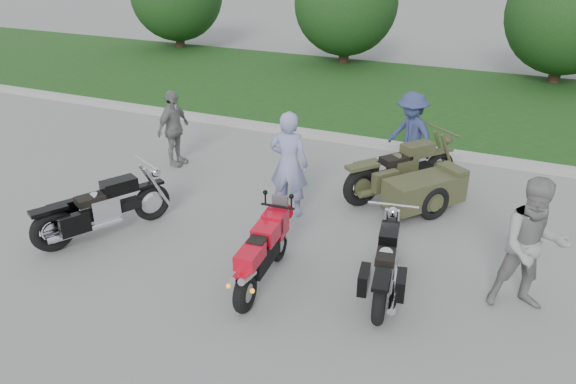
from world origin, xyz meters
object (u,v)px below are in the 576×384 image
at_px(cruiser_left, 98,211).
at_px(cruiser_sidecar, 413,183).
at_px(sportbike_red, 262,253).
at_px(person_denim, 411,135).
at_px(cruiser_right, 386,267).
at_px(person_grey, 533,246).
at_px(person_stripe, 289,164).
at_px(person_back, 173,129).

distance_m(cruiser_left, cruiser_sidecar, 5.40).
bearing_deg(sportbike_red, person_denim, 73.23).
bearing_deg(cruiser_left, cruiser_right, 32.31).
bearing_deg(person_denim, person_grey, -23.85).
distance_m(person_stripe, person_back, 3.29).
distance_m(person_denim, person_back, 4.84).
distance_m(cruiser_left, person_back, 3.15).
xyz_separation_m(cruiser_right, person_denim, (-0.65, 4.17, 0.45)).
height_order(cruiser_left, person_back, person_back).
distance_m(cruiser_right, person_stripe, 2.76).
bearing_deg(person_stripe, cruiser_sidecar, -154.16).
height_order(person_grey, person_denim, person_grey).
xyz_separation_m(person_stripe, person_grey, (3.92, -1.19, -0.01)).
distance_m(sportbike_red, cruiser_right, 1.70).
height_order(cruiser_sidecar, person_grey, person_grey).
bearing_deg(person_grey, cruiser_left, 168.84).
xyz_separation_m(sportbike_red, cruiser_sidecar, (1.36, 3.32, -0.07)).
xyz_separation_m(sportbike_red, cruiser_right, (1.61, 0.52, -0.11)).
xyz_separation_m(person_grey, person_back, (-7.02, 2.28, -0.12)).
relative_size(cruiser_right, person_denim, 1.22).
bearing_deg(person_grey, person_stripe, 144.80).
xyz_separation_m(cruiser_right, person_back, (-5.26, 2.72, 0.39)).
xyz_separation_m(cruiser_right, person_stripe, (-2.16, 1.63, 0.52)).
height_order(person_denim, person_back, person_denim).
xyz_separation_m(cruiser_right, cruiser_sidecar, (-0.26, 2.80, 0.05)).
relative_size(cruiser_sidecar, person_denim, 1.36).
height_order(sportbike_red, cruiser_sidecar, cruiser_sidecar).
distance_m(cruiser_sidecar, person_stripe, 2.29).
relative_size(sportbike_red, cruiser_sidecar, 0.80).
relative_size(person_stripe, person_grey, 1.01).
relative_size(cruiser_right, person_grey, 1.13).
xyz_separation_m(sportbike_red, cruiser_left, (-3.02, 0.17, -0.07)).
bearing_deg(person_back, person_denim, -69.19).
bearing_deg(cruiser_left, cruiser_sidecar, 63.70).
height_order(sportbike_red, cruiser_right, sportbike_red).
height_order(sportbike_red, person_grey, person_grey).
bearing_deg(person_stripe, cruiser_left, 33.17).
height_order(cruiser_sidecar, person_denim, person_denim).
height_order(person_grey, person_back, person_grey).
relative_size(cruiser_left, cruiser_sidecar, 0.91).
xyz_separation_m(sportbike_red, person_denim, (0.97, 4.69, 0.34)).
distance_m(cruiser_left, person_stripe, 3.21).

